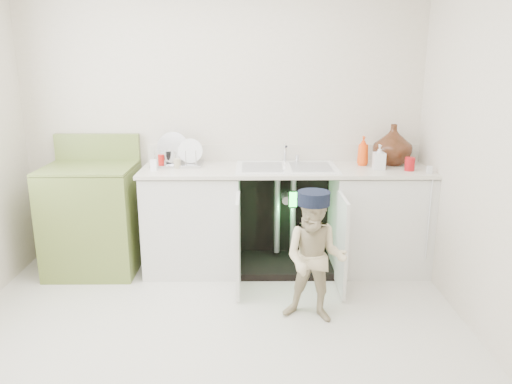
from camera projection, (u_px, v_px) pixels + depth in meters
ground at (213, 341)px, 3.27m from camera, size 3.50×3.50×0.00m
room_shell at (208, 153)px, 2.94m from camera, size 6.00×5.50×1.26m
counter_run at (290, 215)px, 4.32m from camera, size 2.44×1.02×1.25m
avocado_stove at (93, 217)px, 4.28m from camera, size 0.74×0.65×1.15m
repair_worker at (315, 257)px, 3.42m from camera, size 0.52×0.81×0.93m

